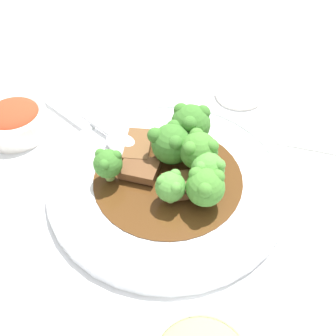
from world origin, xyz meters
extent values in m
plane|color=silver|center=(0.00, 0.00, 0.00)|extent=(4.00, 4.00, 0.00)
cylinder|color=white|center=(0.00, 0.00, 0.01)|extent=(0.32, 0.32, 0.01)
torus|color=white|center=(0.00, 0.00, 0.01)|extent=(0.32, 0.32, 0.01)
cylinder|color=#4C2D14|center=(0.00, 0.00, 0.01)|extent=(0.20, 0.20, 0.00)
cube|color=brown|center=(-0.04, -0.05, 0.03)|extent=(0.06, 0.04, 0.01)
cube|color=brown|center=(0.00, -0.04, 0.03)|extent=(0.04, 0.05, 0.01)
cube|color=brown|center=(0.02, 0.03, 0.02)|extent=(0.06, 0.07, 0.01)
cylinder|color=#7FA84C|center=(0.02, -0.07, 0.03)|extent=(0.01, 0.01, 0.01)
sphere|color=#387028|center=(0.02, -0.07, 0.05)|extent=(0.04, 0.04, 0.04)
sphere|color=#387028|center=(0.03, -0.07, 0.06)|extent=(0.01, 0.01, 0.01)
sphere|color=#387028|center=(0.01, -0.06, 0.06)|extent=(0.01, 0.01, 0.01)
sphere|color=#387028|center=(0.01, -0.08, 0.06)|extent=(0.01, 0.01, 0.01)
cylinder|color=#8EB756|center=(0.04, 0.01, 0.02)|extent=(0.01, 0.01, 0.01)
sphere|color=#4C8E38|center=(0.04, 0.01, 0.04)|extent=(0.04, 0.04, 0.04)
sphere|color=#4C8E38|center=(0.05, 0.02, 0.05)|extent=(0.01, 0.01, 0.01)
sphere|color=#4C8E38|center=(0.03, 0.01, 0.05)|extent=(0.01, 0.01, 0.01)
sphere|color=#4C8E38|center=(0.04, 0.00, 0.05)|extent=(0.01, 0.01, 0.01)
cylinder|color=#7FA84C|center=(-0.02, 0.04, 0.03)|extent=(0.02, 0.02, 0.02)
sphere|color=#427F2D|center=(-0.02, 0.04, 0.05)|extent=(0.05, 0.05, 0.05)
sphere|color=#427F2D|center=(-0.02, 0.05, 0.07)|extent=(0.02, 0.02, 0.02)
sphere|color=#427F2D|center=(-0.03, 0.03, 0.07)|extent=(0.02, 0.02, 0.02)
sphere|color=#427F2D|center=(-0.01, 0.03, 0.07)|extent=(0.02, 0.02, 0.02)
cylinder|color=#7FA84C|center=(-0.07, 0.02, 0.03)|extent=(0.02, 0.02, 0.02)
sphere|color=#387028|center=(-0.07, 0.02, 0.06)|extent=(0.05, 0.05, 0.05)
sphere|color=#387028|center=(-0.07, 0.03, 0.07)|extent=(0.02, 0.02, 0.02)
sphere|color=#387028|center=(-0.07, 0.01, 0.07)|extent=(0.02, 0.02, 0.02)
sphere|color=#387028|center=(-0.05, 0.02, 0.07)|extent=(0.02, 0.02, 0.02)
cylinder|color=#8EB756|center=(-0.03, 0.00, 0.02)|extent=(0.02, 0.02, 0.01)
sphere|color=#387028|center=(-0.03, 0.00, 0.05)|extent=(0.05, 0.05, 0.05)
sphere|color=#387028|center=(-0.05, 0.00, 0.06)|extent=(0.02, 0.02, 0.02)
sphere|color=#387028|center=(-0.03, -0.02, 0.06)|extent=(0.02, 0.02, 0.02)
sphere|color=#387028|center=(-0.02, 0.01, 0.06)|extent=(0.02, 0.02, 0.02)
cylinder|color=#7FA84C|center=(0.01, 0.05, 0.03)|extent=(0.01, 0.01, 0.01)
sphere|color=#4C8E38|center=(0.01, 0.05, 0.05)|extent=(0.04, 0.04, 0.04)
sphere|color=#4C8E38|center=(-0.01, 0.05, 0.06)|extent=(0.02, 0.02, 0.02)
sphere|color=#4C8E38|center=(0.02, 0.04, 0.06)|extent=(0.02, 0.02, 0.02)
sphere|color=#4C8E38|center=(0.01, 0.06, 0.06)|extent=(0.02, 0.02, 0.02)
cylinder|color=#7FA84C|center=(0.04, 0.05, 0.02)|extent=(0.02, 0.02, 0.01)
sphere|color=#427F2D|center=(0.04, 0.05, 0.05)|extent=(0.05, 0.05, 0.05)
sphere|color=#427F2D|center=(0.03, 0.04, 0.06)|extent=(0.02, 0.02, 0.02)
sphere|color=#427F2D|center=(0.05, 0.05, 0.06)|extent=(0.02, 0.02, 0.02)
sphere|color=#427F2D|center=(0.03, 0.06, 0.06)|extent=(0.02, 0.02, 0.02)
ellipsoid|color=silver|center=(-0.04, -0.07, 0.03)|extent=(0.07, 0.08, 0.01)
cylinder|color=silver|center=(-0.11, -0.17, 0.02)|extent=(0.10, 0.15, 0.01)
cylinder|color=white|center=(-0.07, -0.25, 0.00)|extent=(0.05, 0.05, 0.01)
cylinder|color=white|center=(-0.07, -0.25, 0.02)|extent=(0.10, 0.10, 0.03)
torus|color=white|center=(-0.07, -0.25, 0.03)|extent=(0.10, 0.10, 0.01)
ellipsoid|color=red|center=(-0.07, -0.25, 0.03)|extent=(0.08, 0.08, 0.02)
cylinder|color=white|center=(-0.22, 0.09, 0.01)|extent=(0.08, 0.08, 0.01)
torus|color=white|center=(-0.22, 0.09, 0.01)|extent=(0.08, 0.08, 0.01)
cube|color=silver|center=(-0.15, 0.20, 0.00)|extent=(0.10, 0.11, 0.01)
camera|label=1|loc=(0.34, 0.06, 0.40)|focal=42.00mm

